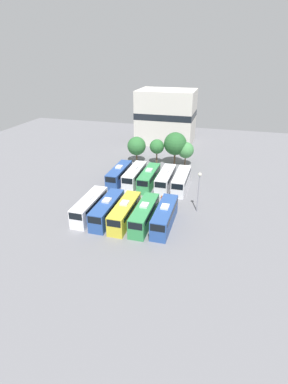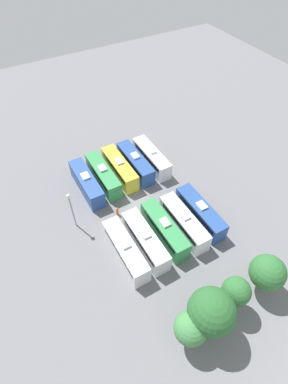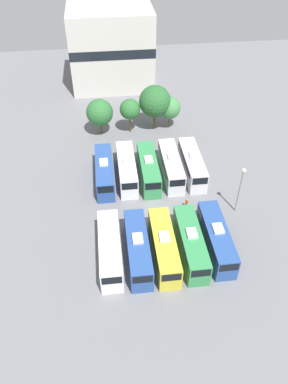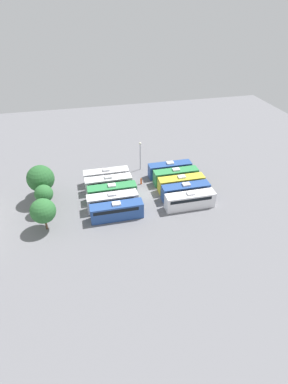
{
  "view_description": "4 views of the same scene",
  "coord_description": "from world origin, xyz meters",
  "px_view_note": "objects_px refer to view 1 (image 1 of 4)",
  "views": [
    {
      "loc": [
        14.38,
        -48.1,
        25.74
      ],
      "look_at": [
        1.03,
        -0.45,
        2.15
      ],
      "focal_mm": 28.0,
      "sensor_mm": 36.0,
      "label": 1
    },
    {
      "loc": [
        15.33,
        28.32,
        38.5
      ],
      "look_at": [
        -0.93,
        -0.38,
        2.13
      ],
      "focal_mm": 28.0,
      "sensor_mm": 36.0,
      "label": 2
    },
    {
      "loc": [
        -5.92,
        -36.41,
        36.02
      ],
      "look_at": [
        -1.54,
        0.66,
        3.07
      ],
      "focal_mm": 35.0,
      "sensor_mm": 36.0,
      "label": 3
    },
    {
      "loc": [
        -52.04,
        12.81,
        36.76
      ],
      "look_at": [
        -1.67,
        0.87,
        1.8
      ],
      "focal_mm": 28.0,
      "sensor_mm": 36.0,
      "label": 4
    }
  ],
  "objects_px": {
    "bus_0": "(90,206)",
    "bus_3": "(144,214)",
    "tree_3": "(186,150)",
    "bus_4": "(165,216)",
    "bus_7": "(149,177)",
    "bus_8": "(166,179)",
    "depot_building": "(166,116)",
    "bus_5": "(119,174)",
    "bus_6": "(135,175)",
    "tree_2": "(175,144)",
    "worker_person": "(162,199)",
    "light_pole": "(199,185)",
    "bus_1": "(107,209)",
    "bus_2": "(125,212)",
    "tree_1": "(157,147)",
    "bus_9": "(181,180)",
    "tree_0": "(137,146)"
  },
  "relations": [
    {
      "from": "bus_9",
      "to": "tree_3",
      "type": "relative_size",
      "value": 1.74
    },
    {
      "from": "depot_building",
      "to": "light_pole",
      "type": "bearing_deg",
      "value": -70.87
    },
    {
      "from": "bus_0",
      "to": "bus_8",
      "type": "bearing_deg",
      "value": 56.62
    },
    {
      "from": "bus_7",
      "to": "bus_9",
      "type": "relative_size",
      "value": 1.0
    },
    {
      "from": "bus_9",
      "to": "tree_2",
      "type": "xyz_separation_m",
      "value": [
        -3.85,
        13.54,
        3.51
      ]
    },
    {
      "from": "bus_7",
      "to": "tree_1",
      "type": "distance_m",
      "value": 13.6
    },
    {
      "from": "bus_6",
      "to": "bus_8",
      "type": "relative_size",
      "value": 1.0
    },
    {
      "from": "bus_5",
      "to": "tree_1",
      "type": "height_order",
      "value": "tree_1"
    },
    {
      "from": "bus_6",
      "to": "depot_building",
      "type": "bearing_deg",
      "value": 90.39
    },
    {
      "from": "bus_7",
      "to": "bus_8",
      "type": "relative_size",
      "value": 1.0
    },
    {
      "from": "bus_1",
      "to": "tree_3",
      "type": "distance_m",
      "value": 30.32
    },
    {
      "from": "tree_2",
      "to": "bus_0",
      "type": "bearing_deg",
      "value": -108.02
    },
    {
      "from": "bus_8",
      "to": "light_pole",
      "type": "height_order",
      "value": "light_pole"
    },
    {
      "from": "worker_person",
      "to": "bus_0",
      "type": "bearing_deg",
      "value": -145.03
    },
    {
      "from": "light_pole",
      "to": "tree_1",
      "type": "xyz_separation_m",
      "value": [
        -12.49,
        21.77,
        -0.58
      ]
    },
    {
      "from": "bus_3",
      "to": "bus_8",
      "type": "distance_m",
      "value": 15.3
    },
    {
      "from": "bus_1",
      "to": "bus_6",
      "type": "height_order",
      "value": "same"
    },
    {
      "from": "bus_7",
      "to": "tree_1",
      "type": "height_order",
      "value": "tree_1"
    },
    {
      "from": "bus_2",
      "to": "bus_7",
      "type": "bearing_deg",
      "value": 89.67
    },
    {
      "from": "bus_2",
      "to": "tree_3",
      "type": "bearing_deg",
      "value": 79.21
    },
    {
      "from": "light_pole",
      "to": "tree_3",
      "type": "xyz_separation_m",
      "value": [
        -5.51,
        22.43,
        -1.09
      ]
    },
    {
      "from": "bus_0",
      "to": "bus_3",
      "type": "distance_m",
      "value": 9.69
    },
    {
      "from": "tree_0",
      "to": "bus_8",
      "type": "bearing_deg",
      "value": -51.86
    },
    {
      "from": "bus_1",
      "to": "bus_8",
      "type": "relative_size",
      "value": 1.0
    },
    {
      "from": "bus_6",
      "to": "worker_person",
      "type": "distance_m",
      "value": 10.8
    },
    {
      "from": "bus_0",
      "to": "depot_building",
      "type": "xyz_separation_m",
      "value": [
        3.04,
        47.87,
        5.99
      ]
    },
    {
      "from": "bus_7",
      "to": "bus_9",
      "type": "bearing_deg",
      "value": 3.0
    },
    {
      "from": "bus_4",
      "to": "bus_7",
      "type": "distance_m",
      "value": 15.98
    },
    {
      "from": "bus_4",
      "to": "light_pole",
      "type": "xyz_separation_m",
      "value": [
        4.52,
        6.11,
        3.2
      ]
    },
    {
      "from": "worker_person",
      "to": "bus_6",
      "type": "bearing_deg",
      "value": 134.9
    },
    {
      "from": "bus_5",
      "to": "tree_2",
      "type": "relative_size",
      "value": 1.26
    },
    {
      "from": "bus_6",
      "to": "bus_4",
      "type": "bearing_deg",
      "value": -57.2
    },
    {
      "from": "bus_4",
      "to": "light_pole",
      "type": "distance_m",
      "value": 8.24
    },
    {
      "from": "bus_0",
      "to": "bus_5",
      "type": "height_order",
      "value": "same"
    },
    {
      "from": "bus_1",
      "to": "bus_5",
      "type": "distance_m",
      "value": 15.51
    },
    {
      "from": "bus_6",
      "to": "tree_1",
      "type": "bearing_deg",
      "value": 82.46
    },
    {
      "from": "bus_5",
      "to": "worker_person",
      "type": "relative_size",
      "value": 6.06
    },
    {
      "from": "bus_1",
      "to": "worker_person",
      "type": "distance_m",
      "value": 10.94
    },
    {
      "from": "bus_0",
      "to": "bus_1",
      "type": "xyz_separation_m",
      "value": [
        3.29,
        -0.25,
        0.0
      ]
    },
    {
      "from": "bus_4",
      "to": "bus_7",
      "type": "height_order",
      "value": "same"
    },
    {
      "from": "worker_person",
      "to": "light_pole",
      "type": "bearing_deg",
      "value": -11.1
    },
    {
      "from": "bus_2",
      "to": "depot_building",
      "type": "height_order",
      "value": "depot_building"
    },
    {
      "from": "bus_3",
      "to": "tree_3",
      "type": "xyz_separation_m",
      "value": [
        2.26,
        28.92,
        2.12
      ]
    },
    {
      "from": "bus_0",
      "to": "bus_4",
      "type": "distance_m",
      "value": 12.95
    },
    {
      "from": "light_pole",
      "to": "bus_9",
      "type": "bearing_deg",
      "value": 115.78
    },
    {
      "from": "bus_2",
      "to": "bus_9",
      "type": "distance_m",
      "value": 16.92
    },
    {
      "from": "bus_3",
      "to": "bus_7",
      "type": "height_order",
      "value": "same"
    },
    {
      "from": "depot_building",
      "to": "bus_8",
      "type": "bearing_deg",
      "value": -78.09
    },
    {
      "from": "bus_1",
      "to": "bus_8",
      "type": "xyz_separation_m",
      "value": [
        6.66,
        15.36,
        0.0
      ]
    },
    {
      "from": "bus_1",
      "to": "depot_building",
      "type": "height_order",
      "value": "depot_building"
    }
  ]
}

